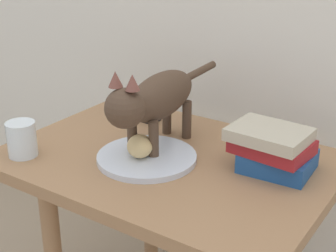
{
  "coord_description": "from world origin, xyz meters",
  "views": [
    {
      "loc": [
        0.6,
        -0.89,
        1.13
      ],
      "look_at": [
        0.0,
        0.0,
        0.68
      ],
      "focal_mm": 53.48,
      "sensor_mm": 36.0,
      "label": 1
    }
  ],
  "objects": [
    {
      "name": "cat",
      "position": [
        -0.05,
        0.02,
        0.74
      ],
      "size": [
        0.11,
        0.48,
        0.23
      ],
      "color": "#4C3828",
      "rests_on": "side_table"
    },
    {
      "name": "book_stack",
      "position": [
        0.23,
        0.08,
        0.65
      ],
      "size": [
        0.18,
        0.16,
        0.1
      ],
      "color": "#1E4C8C",
      "rests_on": "side_table"
    },
    {
      "name": "side_table",
      "position": [
        0.0,
        0.0,
        0.51
      ],
      "size": [
        0.77,
        0.55,
        0.6
      ],
      "color": "#9E724C",
      "rests_on": "ground"
    },
    {
      "name": "plate",
      "position": [
        -0.03,
        -0.04,
        0.61
      ],
      "size": [
        0.24,
        0.24,
        0.01
      ],
      "primitive_type": "cylinder",
      "color": "silver",
      "rests_on": "side_table"
    },
    {
      "name": "tv_remote",
      "position": [
        -0.22,
        0.16,
        0.61
      ],
      "size": [
        0.15,
        0.05,
        0.02
      ],
      "primitive_type": "cube",
      "rotation": [
        0.0,
        0.0,
        0.02
      ],
      "color": "black",
      "rests_on": "side_table"
    },
    {
      "name": "candle_jar",
      "position": [
        -0.29,
        -0.19,
        0.64
      ],
      "size": [
        0.07,
        0.07,
        0.08
      ],
      "color": "silver",
      "rests_on": "side_table"
    },
    {
      "name": "bread_roll",
      "position": [
        -0.04,
        -0.06,
        0.64
      ],
      "size": [
        0.1,
        0.1,
        0.05
      ],
      "primitive_type": "ellipsoid",
      "rotation": [
        0.0,
        0.0,
        2.22
      ],
      "color": "#E0BC7A",
      "rests_on": "plate"
    }
  ]
}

